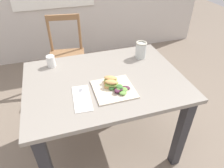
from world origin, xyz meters
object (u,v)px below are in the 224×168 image
Objects in this scene: dining_table at (106,94)px; plate_lunch at (114,89)px; sandwich_half_front at (111,84)px; cup_extra_side at (51,61)px; chair_wooden_far at (67,55)px; fork_on_napkin at (82,96)px; mason_jar_iced_tea at (141,51)px; sandwich_half_back at (110,80)px.

dining_table is 4.24× the size of plate_lunch.
cup_extra_side reaches higher than sandwich_half_front.
plate_lunch is 2.66× the size of sandwich_half_front.
chair_wooden_far is 1.17m from fork_on_napkin.
sandwich_half_front is 0.21m from fork_on_napkin.
plate_lunch is at bearing -81.82° from dining_table.
fork_on_napkin is (-0.22, -0.01, 0.00)m from plate_lunch.
dining_table is 8.21× the size of mason_jar_iced_tea.
sandwich_half_back reaches higher than dining_table.
plate_lunch is 0.22m from fork_on_napkin.
fork_on_napkin reaches higher than dining_table.
mason_jar_iced_tea is 1.54× the size of cup_extra_side.
fork_on_napkin is 1.35× the size of mason_jar_iced_tea.
dining_table is at bearing -149.64° from mason_jar_iced_tea.
plate_lunch is at bearing 1.59° from fork_on_napkin.
dining_table is at bearing -79.29° from chair_wooden_far.
cup_extra_side is at bearing 109.40° from fork_on_napkin.
chair_wooden_far reaches higher than plate_lunch.
mason_jar_iced_tea reaches higher than fork_on_napkin.
mason_jar_iced_tea is (0.36, 0.34, 0.02)m from sandwich_half_front.
fork_on_napkin is at bearing -143.99° from dining_table.
sandwich_half_front reaches higher than plate_lunch.
chair_wooden_far reaches higher than dining_table.
sandwich_half_back is at bearing 18.45° from fork_on_napkin.
plate_lunch reaches higher than fork_on_napkin.
fork_on_napkin is 0.47m from cup_extra_side.
chair_wooden_far is 1.01m from mason_jar_iced_tea.
cup_extra_side is at bearing 173.90° from mason_jar_iced_tea.
chair_wooden_far reaches higher than fork_on_napkin.
sandwich_half_front is at bearing -80.02° from chair_wooden_far.
sandwich_half_front is at bearing -99.35° from sandwich_half_back.
plate_lunch is 0.50m from mason_jar_iced_tea.
cup_extra_side is (-0.36, 0.42, 0.01)m from sandwich_half_front.
mason_jar_iced_tea reaches higher than chair_wooden_far.
chair_wooden_far reaches higher than sandwich_half_front.
fork_on_napkin is (-0.01, -1.13, 0.30)m from chair_wooden_far.
chair_wooden_far is at bearing 99.98° from sandwich_half_front.
sandwich_half_back reaches higher than fork_on_napkin.
chair_wooden_far is 8.67× the size of sandwich_half_back.
sandwich_half_back is (0.20, -1.06, 0.33)m from chair_wooden_far.
sandwich_half_front is 1.00× the size of sandwich_half_back.
plate_lunch is 1.43× the size of fork_on_napkin.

